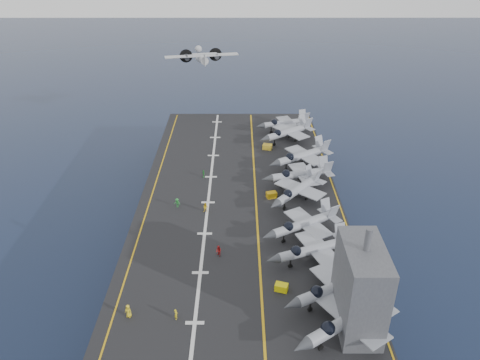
{
  "coord_description": "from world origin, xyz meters",
  "views": [
    {
      "loc": [
        -0.11,
        -74.52,
        56.68
      ],
      "look_at": [
        0.0,
        4.0,
        13.0
      ],
      "focal_mm": 35.0,
      "sensor_mm": 36.0,
      "label": 1
    }
  ],
  "objects_px": {
    "island_superstructure": "(362,279)",
    "transport_plane": "(202,60)",
    "fighter_jet_0": "(348,319)",
    "tow_cart_a": "(281,287)"
  },
  "relations": [
    {
      "from": "island_superstructure",
      "to": "transport_plane",
      "type": "relative_size",
      "value": 0.68
    },
    {
      "from": "tow_cart_a",
      "to": "transport_plane",
      "type": "xyz_separation_m",
      "value": [
        -16.13,
        75.75,
        12.68
      ]
    },
    {
      "from": "fighter_jet_0",
      "to": "tow_cart_a",
      "type": "distance_m",
      "value": 11.34
    },
    {
      "from": "fighter_jet_0",
      "to": "transport_plane",
      "type": "distance_m",
      "value": 87.84
    },
    {
      "from": "island_superstructure",
      "to": "fighter_jet_0",
      "type": "relative_size",
      "value": 0.81
    },
    {
      "from": "tow_cart_a",
      "to": "transport_plane",
      "type": "height_order",
      "value": "transport_plane"
    },
    {
      "from": "tow_cart_a",
      "to": "transport_plane",
      "type": "distance_m",
      "value": 78.48
    },
    {
      "from": "island_superstructure",
      "to": "fighter_jet_0",
      "type": "bearing_deg",
      "value": -128.61
    },
    {
      "from": "island_superstructure",
      "to": "tow_cart_a",
      "type": "bearing_deg",
      "value": 145.8
    },
    {
      "from": "fighter_jet_0",
      "to": "transport_plane",
      "type": "bearing_deg",
      "value": 105.76
    }
  ]
}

